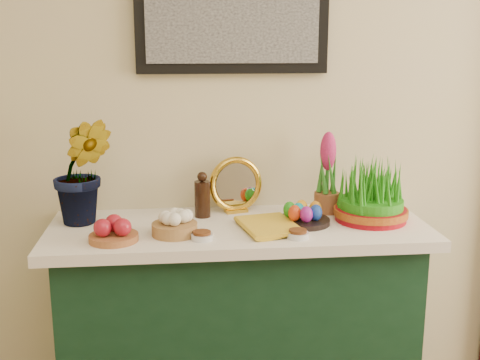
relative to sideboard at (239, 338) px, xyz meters
name	(u,v)px	position (x,y,z in m)	size (l,w,h in m)	color
sideboard	(239,338)	(0.00, 0.00, 0.00)	(1.30, 0.45, 0.85)	#12341F
tablecloth	(239,229)	(0.00, 0.00, 0.45)	(1.40, 0.55, 0.04)	white
hyacinth_green	(82,154)	(-0.57, 0.07, 0.73)	(0.26, 0.22, 0.52)	#2C7B22
apple_bowl	(113,231)	(-0.44, -0.15, 0.50)	(0.21, 0.21, 0.08)	#95552D
garlic_basket	(175,225)	(-0.24, -0.10, 0.50)	(0.19, 0.19, 0.09)	#A17A40
vinegar_cruet	(202,197)	(-0.13, 0.11, 0.54)	(0.06, 0.06, 0.18)	black
mirror	(236,185)	(0.01, 0.17, 0.57)	(0.23, 0.10, 0.22)	gold
book	(244,228)	(0.01, -0.10, 0.48)	(0.17, 0.25, 0.03)	gold
spice_dish_left	(202,236)	(-0.14, -0.16, 0.48)	(0.08, 0.08, 0.03)	silver
spice_dish_right	(298,234)	(0.19, -0.18, 0.48)	(0.08, 0.08, 0.03)	silver
egg_plate	(303,216)	(0.24, -0.02, 0.50)	(0.21, 0.21, 0.08)	black
hyacinth_pink	(327,177)	(0.36, 0.12, 0.61)	(0.10, 0.10, 0.32)	brown
wheatgrass_sabzeh	(372,195)	(0.50, -0.01, 0.56)	(0.28, 0.28, 0.23)	maroon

